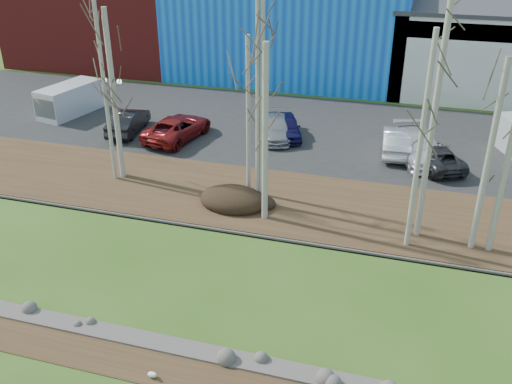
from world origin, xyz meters
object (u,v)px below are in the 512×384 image
(street_lamp, at_px, (113,90))
(car_6, at_px, (419,146))
(car_0, at_px, (128,121))
(car_5, at_px, (435,156))
(car_2, at_px, (276,128))
(seagull, at_px, (152,375))
(car_4, at_px, (397,141))
(car_3, at_px, (287,127))
(car_1, at_px, (178,128))
(van_grey, at_px, (68,100))

(street_lamp, xyz_separation_m, car_6, (19.41, 0.92, -2.03))
(car_0, distance_m, car_5, 19.57)
(car_2, bearing_deg, car_0, 177.37)
(car_0, relative_size, car_5, 1.00)
(seagull, xyz_separation_m, car_4, (6.17, 20.98, 0.75))
(seagull, height_order, car_3, car_3)
(car_1, bearing_deg, car_0, 6.90)
(car_3, bearing_deg, car_2, -173.95)
(van_grey, bearing_deg, car_2, 10.62)
(car_0, relative_size, car_4, 0.98)
(car_5, relative_size, van_grey, 0.89)
(car_4, relative_size, van_grey, 0.91)
(car_2, height_order, van_grey, van_grey)
(car_0, height_order, car_4, car_4)
(car_2, bearing_deg, car_5, -23.86)
(car_1, xyz_separation_m, car_4, (13.66, 1.61, 0.02))
(car_0, distance_m, car_2, 9.80)
(van_grey, bearing_deg, car_1, -1.80)
(car_5, height_order, van_grey, van_grey)
(street_lamp, height_order, car_0, street_lamp)
(car_6, bearing_deg, car_4, 137.89)
(car_1, bearing_deg, car_4, -163.51)
(car_2, bearing_deg, seagull, -99.41)
(seagull, relative_size, car_6, 0.07)
(car_1, xyz_separation_m, van_grey, (-9.43, 2.20, 0.30))
(car_1, bearing_deg, car_6, -166.30)
(car_2, distance_m, car_4, 7.66)
(car_0, xyz_separation_m, car_4, (17.28, 1.43, 0.02))
(car_0, bearing_deg, van_grey, -26.88)
(car_2, bearing_deg, car_6, -19.61)
(street_lamp, height_order, car_6, street_lamp)
(street_lamp, bearing_deg, car_5, 0.28)
(car_5, distance_m, car_6, 1.31)
(car_2, bearing_deg, car_3, 12.74)
(car_1, distance_m, van_grey, 9.69)
(seagull, height_order, car_2, car_2)
(seagull, relative_size, car_3, 0.09)
(car_0, xyz_separation_m, car_2, (9.63, 1.83, -0.08))
(car_6, height_order, van_grey, van_grey)
(car_1, distance_m, car_6, 15.02)
(seagull, relative_size, car_0, 0.08)
(car_0, distance_m, van_grey, 6.16)
(car_0, height_order, van_grey, van_grey)
(seagull, bearing_deg, car_3, 116.16)
(car_5, xyz_separation_m, car_6, (-0.97, 0.86, 0.17))
(car_0, height_order, car_6, car_6)
(street_lamp, bearing_deg, car_3, 11.39)
(car_4, relative_size, car_6, 0.85)
(seagull, bearing_deg, car_0, 143.50)
(car_0, bearing_deg, street_lamp, -2.78)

